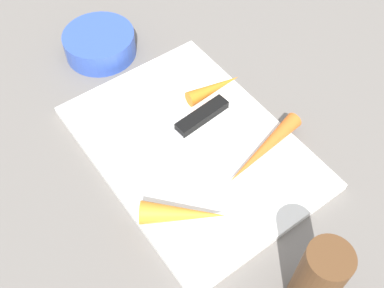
{
  "coord_description": "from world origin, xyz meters",
  "views": [
    {
      "loc": [
        0.31,
        -0.23,
        0.54
      ],
      "look_at": [
        0.0,
        0.0,
        0.01
      ],
      "focal_mm": 42.81,
      "sensor_mm": 36.0,
      "label": 1
    }
  ],
  "objects_px": {
    "cutting_board": "(192,146)",
    "carrot_longest": "(263,150)",
    "knife": "(195,120)",
    "carrot_medium": "(183,214)",
    "small_bowl": "(100,44)",
    "carrot_shortest": "(214,88)",
    "pepper_grinder": "(317,280)"
  },
  "relations": [
    {
      "from": "carrot_medium",
      "to": "cutting_board",
      "type": "bearing_deg",
      "value": 87.08
    },
    {
      "from": "small_bowl",
      "to": "pepper_grinder",
      "type": "relative_size",
      "value": 0.95
    },
    {
      "from": "pepper_grinder",
      "to": "knife",
      "type": "bearing_deg",
      "value": 170.55
    },
    {
      "from": "carrot_shortest",
      "to": "carrot_medium",
      "type": "xyz_separation_m",
      "value": [
        0.15,
        -0.17,
        0.0
      ]
    },
    {
      "from": "carrot_longest",
      "to": "carrot_medium",
      "type": "height_order",
      "value": "carrot_medium"
    },
    {
      "from": "knife",
      "to": "carrot_longest",
      "type": "relative_size",
      "value": 1.35
    },
    {
      "from": "knife",
      "to": "small_bowl",
      "type": "distance_m",
      "value": 0.23
    },
    {
      "from": "carrot_shortest",
      "to": "pepper_grinder",
      "type": "bearing_deg",
      "value": -104.18
    },
    {
      "from": "knife",
      "to": "carrot_longest",
      "type": "bearing_deg",
      "value": 107.42
    },
    {
      "from": "small_bowl",
      "to": "pepper_grinder",
      "type": "bearing_deg",
      "value": -1.64
    },
    {
      "from": "pepper_grinder",
      "to": "small_bowl",
      "type": "bearing_deg",
      "value": 178.36
    },
    {
      "from": "cutting_board",
      "to": "carrot_shortest",
      "type": "relative_size",
      "value": 3.89
    },
    {
      "from": "knife",
      "to": "carrot_shortest",
      "type": "bearing_deg",
      "value": -157.33
    },
    {
      "from": "carrot_shortest",
      "to": "carrot_medium",
      "type": "bearing_deg",
      "value": -133.37
    },
    {
      "from": "carrot_shortest",
      "to": "small_bowl",
      "type": "xyz_separation_m",
      "value": [
        -0.2,
        -0.09,
        -0.0
      ]
    },
    {
      "from": "carrot_longest",
      "to": "carrot_shortest",
      "type": "relative_size",
      "value": 1.61
    },
    {
      "from": "knife",
      "to": "carrot_medium",
      "type": "distance_m",
      "value": 0.16
    },
    {
      "from": "carrot_shortest",
      "to": "small_bowl",
      "type": "bearing_deg",
      "value": 119.39
    },
    {
      "from": "carrot_longest",
      "to": "small_bowl",
      "type": "xyz_separation_m",
      "value": [
        -0.33,
        -0.07,
        -0.0
      ]
    },
    {
      "from": "carrot_medium",
      "to": "small_bowl",
      "type": "relative_size",
      "value": 0.91
    },
    {
      "from": "carrot_longest",
      "to": "pepper_grinder",
      "type": "bearing_deg",
      "value": 53.08
    },
    {
      "from": "carrot_shortest",
      "to": "knife",
      "type": "bearing_deg",
      "value": -147.83
    },
    {
      "from": "cutting_board",
      "to": "carrot_longest",
      "type": "height_order",
      "value": "carrot_longest"
    },
    {
      "from": "cutting_board",
      "to": "pepper_grinder",
      "type": "relative_size",
      "value": 2.85
    },
    {
      "from": "carrot_longest",
      "to": "pepper_grinder",
      "type": "xyz_separation_m",
      "value": [
        0.18,
        -0.09,
        0.04
      ]
    },
    {
      "from": "carrot_longest",
      "to": "carrot_medium",
      "type": "distance_m",
      "value": 0.15
    },
    {
      "from": "cutting_board",
      "to": "carrot_medium",
      "type": "height_order",
      "value": "carrot_medium"
    },
    {
      "from": "small_bowl",
      "to": "carrot_shortest",
      "type": "bearing_deg",
      "value": 24.91
    },
    {
      "from": "knife",
      "to": "cutting_board",
      "type": "bearing_deg",
      "value": 41.51
    },
    {
      "from": "carrot_shortest",
      "to": "cutting_board",
      "type": "bearing_deg",
      "value": -140.87
    },
    {
      "from": "carrot_longest",
      "to": "carrot_shortest",
      "type": "xyz_separation_m",
      "value": [
        -0.13,
        0.02,
        0.0
      ]
    },
    {
      "from": "carrot_longest",
      "to": "carrot_shortest",
      "type": "height_order",
      "value": "same"
    }
  ]
}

